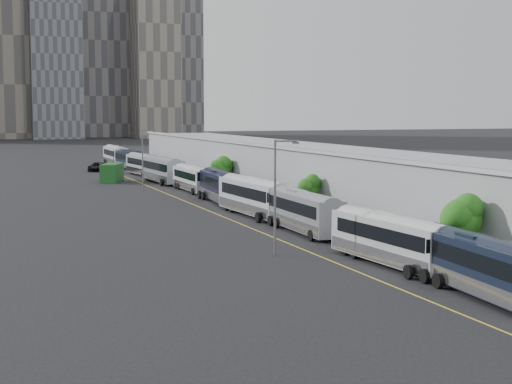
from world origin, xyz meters
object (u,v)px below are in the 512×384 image
bus_5 (222,189)px  street_lamp_near (277,189)px  bus_10 (116,157)px  bus_1 (487,273)px  bus_4 (254,200)px  bus_2 (391,244)px  street_lamp_far (144,156)px  shipping_container (112,173)px  bus_3 (303,215)px  bus_7 (163,172)px  bus_8 (144,167)px  bus_9 (129,161)px  bus_6 (193,181)px  suv (97,167)px

bus_5 → street_lamp_near: size_ratio=1.50×
bus_10 → bus_1: bearing=-90.2°
bus_4 → bus_10: 83.25m
bus_2 → street_lamp_far: bearing=91.8°
street_lamp_near → shipping_container: street_lamp_near is taller
bus_3 → shipping_container: bearing=98.3°
bus_7 → bus_10: 42.09m
bus_2 → bus_5: bearing=85.2°
bus_2 → bus_8: bus_8 is taller
bus_8 → bus_9: bus_8 is taller
shipping_container → street_lamp_far: bearing=-63.6°
bus_2 → bus_3: size_ratio=0.98×
bus_5 → bus_8: (-0.32, 42.87, -0.06)m
bus_7 → bus_1: bearing=-92.8°
bus_10 → street_lamp_near: street_lamp_near is taller
bus_4 → bus_7: (-0.04, 41.16, 0.02)m
bus_9 → street_lamp_near: bearing=-99.9°
bus_3 → bus_7: 53.55m
shipping_container → bus_8: bearing=76.5°
bus_9 → street_lamp_far: (-6.55, -44.11, 3.44)m
bus_2 → shipping_container: 74.63m
bus_2 → bus_3: (0.32, 16.42, 0.05)m
bus_8 → street_lamp_near: street_lamp_near is taller
bus_2 → bus_7: bearing=85.9°
bus_1 → bus_8: size_ratio=0.98×
bus_9 → shipping_container: 27.48m
street_lamp_far → bus_1: bearing=-84.8°
bus_5 → bus_10: bus_10 is taller
bus_2 → bus_3: 16.43m
bus_7 → shipping_container: bus_7 is taller
bus_4 → bus_9: size_ratio=1.09×
bus_4 → bus_7: bearing=87.0°
bus_2 → bus_9: bus_2 is taller
bus_3 → street_lamp_far: bearing=99.7°
bus_1 → street_lamp_far: bearing=99.2°
street_lamp_far → bus_5: bearing=-66.9°
bus_8 → bus_1: bearing=-95.5°
bus_1 → street_lamp_near: 18.83m
bus_2 → bus_6: (0.83, 55.80, -0.07)m
bus_1 → bus_9: size_ratio=0.99×
suv → street_lamp_near: bearing=-69.8°
bus_4 → suv: 69.08m
bus_5 → bus_7: bus_7 is taller
bus_4 → street_lamp_far: bearing=98.9°
bus_2 → bus_1: bearing=-92.5°
bus_1 → bus_5: bearing=93.7°
street_lamp_near → bus_8: bearing=85.3°
street_lamp_near → bus_10: bearing=86.5°
bus_10 → shipping_container: size_ratio=2.22×
bus_1 → bus_7: (-0.32, 80.74, 0.18)m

